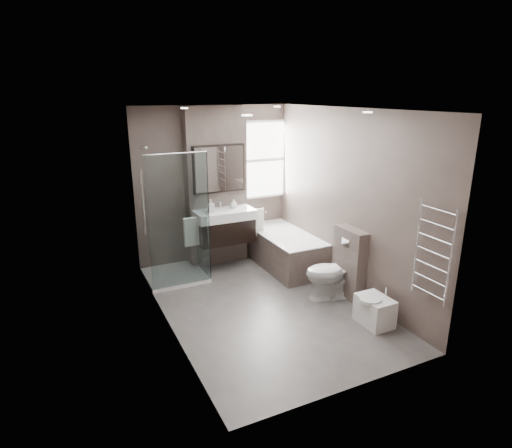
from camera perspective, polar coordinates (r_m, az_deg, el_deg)
room at (r=5.47m, az=1.20°, el=1.34°), size 2.70×3.90×2.70m
vanity_pier at (r=7.05m, az=-5.36°, el=4.89°), size 1.00×0.25×2.60m
vanity at (r=6.87m, az=-4.20°, el=-0.22°), size 0.95×0.47×0.66m
mirror_cabinet at (r=6.83m, az=-4.95°, el=7.34°), size 0.86×0.08×0.76m
towel_left at (r=6.69m, az=-8.60°, el=-1.06°), size 0.24×0.06×0.44m
towel_right at (r=7.08m, az=0.08°, el=0.17°), size 0.24×0.06×0.44m
shower_enclosure at (r=6.66m, az=-9.93°, el=-3.28°), size 0.90×0.90×2.00m
bathtub at (r=7.11m, az=3.80°, el=-3.23°), size 0.75×1.60×0.57m
window at (r=7.42m, az=0.88°, el=8.54°), size 0.98×0.06×1.33m
toilet at (r=6.10m, az=10.18°, el=-6.36°), size 0.83×0.59×0.76m
cistern_box at (r=6.15m, az=12.37°, el=-5.10°), size 0.19×0.55×1.00m
bidet at (r=5.63m, az=15.50°, el=-11.02°), size 0.40×0.45×0.48m
towel_radiator at (r=5.05m, az=22.55°, el=-3.52°), size 0.03×0.49×1.10m
soap_bottle_a at (r=6.68m, az=-6.04°, el=2.43°), size 0.09×0.09×0.20m
soap_bottle_b at (r=6.90m, az=-3.00°, el=2.74°), size 0.11×0.11×0.14m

